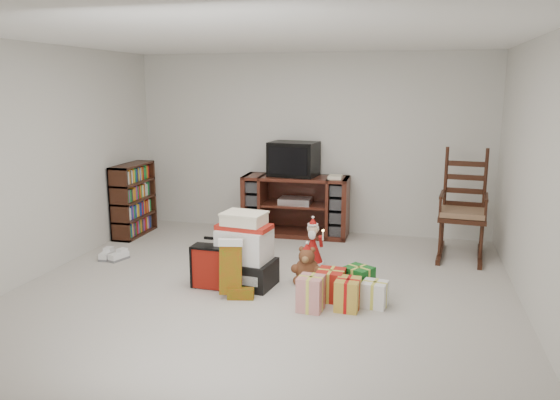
{
  "coord_description": "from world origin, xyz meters",
  "views": [
    {
      "loc": [
        1.43,
        -5.03,
        2.05
      ],
      "look_at": [
        0.03,
        0.6,
        0.83
      ],
      "focal_mm": 35.0,
      "sensor_mm": 36.0,
      "label": 1
    }
  ],
  "objects_px": {
    "red_suitcase": "(210,266)",
    "santa_figurine": "(313,246)",
    "sneaker_pair": "(113,256)",
    "rocking_chair": "(462,218)",
    "gift_pile": "(245,254)",
    "tv_stand": "(296,206)",
    "crt_television": "(294,159)",
    "gift_cluster": "(347,292)",
    "mrs_claus_figurine": "(239,244)",
    "teddy_bear": "(307,267)",
    "bookshelf": "(134,201)"
  },
  "relations": [
    {
      "from": "gift_pile",
      "to": "gift_cluster",
      "type": "xyz_separation_m",
      "value": [
        1.1,
        -0.26,
        -0.21
      ]
    },
    {
      "from": "bookshelf",
      "to": "crt_television",
      "type": "height_order",
      "value": "crt_television"
    },
    {
      "from": "teddy_bear",
      "to": "tv_stand",
      "type": "bearing_deg",
      "value": 105.98
    },
    {
      "from": "tv_stand",
      "to": "rocking_chair",
      "type": "relative_size",
      "value": 1.07
    },
    {
      "from": "red_suitcase",
      "to": "gift_cluster",
      "type": "relative_size",
      "value": 0.63
    },
    {
      "from": "rocking_chair",
      "to": "santa_figurine",
      "type": "xyz_separation_m",
      "value": [
        -1.7,
        -0.79,
        -0.25
      ]
    },
    {
      "from": "red_suitcase",
      "to": "santa_figurine",
      "type": "xyz_separation_m",
      "value": [
        0.89,
        0.99,
        -0.01
      ]
    },
    {
      "from": "tv_stand",
      "to": "red_suitcase",
      "type": "height_order",
      "value": "tv_stand"
    },
    {
      "from": "mrs_claus_figurine",
      "to": "sneaker_pair",
      "type": "distance_m",
      "value": 1.57
    },
    {
      "from": "gift_pile",
      "to": "santa_figurine",
      "type": "bearing_deg",
      "value": 63.74
    },
    {
      "from": "rocking_chair",
      "to": "sneaker_pair",
      "type": "distance_m",
      "value": 4.26
    },
    {
      "from": "mrs_claus_figurine",
      "to": "crt_television",
      "type": "distance_m",
      "value": 1.73
    },
    {
      "from": "gift_pile",
      "to": "red_suitcase",
      "type": "distance_m",
      "value": 0.38
    },
    {
      "from": "teddy_bear",
      "to": "gift_cluster",
      "type": "xyz_separation_m",
      "value": [
        0.49,
        -0.51,
        -0.04
      ]
    },
    {
      "from": "gift_cluster",
      "to": "crt_television",
      "type": "relative_size",
      "value": 1.2
    },
    {
      "from": "gift_pile",
      "to": "teddy_bear",
      "type": "xyz_separation_m",
      "value": [
        0.61,
        0.24,
        -0.17
      ]
    },
    {
      "from": "crt_television",
      "to": "rocking_chair",
      "type": "bearing_deg",
      "value": -5.01
    },
    {
      "from": "crt_television",
      "to": "tv_stand",
      "type": "bearing_deg",
      "value": -34.42
    },
    {
      "from": "sneaker_pair",
      "to": "gift_cluster",
      "type": "relative_size",
      "value": 0.4
    },
    {
      "from": "santa_figurine",
      "to": "mrs_claus_figurine",
      "type": "distance_m",
      "value": 0.85
    },
    {
      "from": "sneaker_pair",
      "to": "santa_figurine",
      "type": "bearing_deg",
      "value": 12.11
    },
    {
      "from": "bookshelf",
      "to": "gift_cluster",
      "type": "xyz_separation_m",
      "value": [
        3.2,
        -1.79,
        -0.36
      ]
    },
    {
      "from": "tv_stand",
      "to": "bookshelf",
      "type": "distance_m",
      "value": 2.26
    },
    {
      "from": "bookshelf",
      "to": "teddy_bear",
      "type": "relative_size",
      "value": 2.6
    },
    {
      "from": "mrs_claus_figurine",
      "to": "sneaker_pair",
      "type": "bearing_deg",
      "value": -173.69
    },
    {
      "from": "sneaker_pair",
      "to": "crt_television",
      "type": "height_order",
      "value": "crt_television"
    },
    {
      "from": "bookshelf",
      "to": "red_suitcase",
      "type": "bearing_deg",
      "value": -43.51
    },
    {
      "from": "crt_television",
      "to": "gift_cluster",
      "type": "bearing_deg",
      "value": -58.77
    },
    {
      "from": "teddy_bear",
      "to": "bookshelf",
      "type": "bearing_deg",
      "value": 154.62
    },
    {
      "from": "gift_cluster",
      "to": "crt_television",
      "type": "distance_m",
      "value": 2.75
    },
    {
      "from": "teddy_bear",
      "to": "red_suitcase",
      "type": "bearing_deg",
      "value": -157.14
    },
    {
      "from": "teddy_bear",
      "to": "rocking_chair",
      "type": "bearing_deg",
      "value": 39.92
    },
    {
      "from": "gift_pile",
      "to": "mrs_claus_figurine",
      "type": "height_order",
      "value": "gift_pile"
    },
    {
      "from": "santa_figurine",
      "to": "mrs_claus_figurine",
      "type": "relative_size",
      "value": 0.86
    },
    {
      "from": "gift_cluster",
      "to": "bookshelf",
      "type": "bearing_deg",
      "value": 150.74
    },
    {
      "from": "mrs_claus_figurine",
      "to": "crt_television",
      "type": "height_order",
      "value": "crt_television"
    },
    {
      "from": "tv_stand",
      "to": "teddy_bear",
      "type": "relative_size",
      "value": 3.8
    },
    {
      "from": "mrs_claus_figurine",
      "to": "crt_television",
      "type": "bearing_deg",
      "value": 78.36
    },
    {
      "from": "gift_cluster",
      "to": "crt_television",
      "type": "height_order",
      "value": "crt_television"
    },
    {
      "from": "rocking_chair",
      "to": "teddy_bear",
      "type": "distance_m",
      "value": 2.17
    },
    {
      "from": "tv_stand",
      "to": "crt_television",
      "type": "height_order",
      "value": "crt_television"
    },
    {
      "from": "sneaker_pair",
      "to": "rocking_chair",
      "type": "bearing_deg",
      "value": 18.83
    },
    {
      "from": "rocking_chair",
      "to": "teddy_bear",
      "type": "bearing_deg",
      "value": -134.23
    },
    {
      "from": "red_suitcase",
      "to": "santa_figurine",
      "type": "height_order",
      "value": "santa_figurine"
    },
    {
      "from": "tv_stand",
      "to": "gift_pile",
      "type": "distance_m",
      "value": 2.07
    },
    {
      "from": "gift_pile",
      "to": "crt_television",
      "type": "height_order",
      "value": "crt_television"
    },
    {
      "from": "bookshelf",
      "to": "rocking_chair",
      "type": "distance_m",
      "value": 4.36
    },
    {
      "from": "gift_cluster",
      "to": "mrs_claus_figurine",
      "type": "bearing_deg",
      "value": 147.38
    },
    {
      "from": "rocking_chair",
      "to": "mrs_claus_figurine",
      "type": "height_order",
      "value": "rocking_chair"
    },
    {
      "from": "crt_television",
      "to": "sneaker_pair",
      "type": "bearing_deg",
      "value": -130.79
    }
  ]
}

